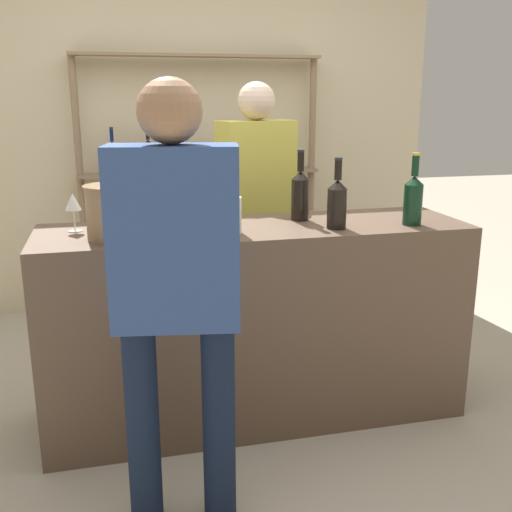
% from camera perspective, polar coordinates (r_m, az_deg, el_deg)
% --- Properties ---
extents(ground_plane, '(16.00, 16.00, 0.00)m').
position_cam_1_polar(ground_plane, '(3.16, -0.00, -14.60)').
color(ground_plane, '#B2A893').
extents(bar_counter, '(2.02, 0.58, 0.97)m').
position_cam_1_polar(bar_counter, '(2.95, -0.00, -6.38)').
color(bar_counter, brown).
rests_on(bar_counter, ground_plane).
extents(back_wall, '(3.62, 0.12, 2.80)m').
position_cam_1_polar(back_wall, '(4.61, -5.73, 12.94)').
color(back_wall, beige).
rests_on(back_wall, ground_plane).
extents(back_shelf, '(1.76, 0.18, 1.84)m').
position_cam_1_polar(back_shelf, '(4.45, -5.20, 10.25)').
color(back_shelf, '#897056').
rests_on(back_shelf, ground_plane).
extents(counter_bottle_0, '(0.09, 0.09, 0.33)m').
position_cam_1_polar(counter_bottle_0, '(2.76, 7.73, 5.10)').
color(counter_bottle_0, black).
rests_on(counter_bottle_0, bar_counter).
extents(counter_bottle_1, '(0.09, 0.09, 0.33)m').
position_cam_1_polar(counter_bottle_1, '(2.69, -8.61, 4.95)').
color(counter_bottle_1, brown).
rests_on(counter_bottle_1, bar_counter).
extents(counter_bottle_2, '(0.07, 0.07, 0.33)m').
position_cam_1_polar(counter_bottle_2, '(2.82, -8.68, 5.27)').
color(counter_bottle_2, brown).
rests_on(counter_bottle_2, bar_counter).
extents(counter_bottle_3, '(0.09, 0.09, 0.34)m').
position_cam_1_polar(counter_bottle_3, '(2.93, 4.23, 5.92)').
color(counter_bottle_3, black).
rests_on(counter_bottle_3, bar_counter).
extents(counter_bottle_4, '(0.09, 0.09, 0.34)m').
position_cam_1_polar(counter_bottle_4, '(2.91, 14.74, 5.33)').
color(counter_bottle_4, black).
rests_on(counter_bottle_4, bar_counter).
extents(wine_glass, '(0.07, 0.07, 0.17)m').
position_cam_1_polar(wine_glass, '(2.80, -17.03, 4.85)').
color(wine_glass, silver).
rests_on(wine_glass, bar_counter).
extents(ice_bucket, '(0.24, 0.24, 0.23)m').
position_cam_1_polar(ice_bucket, '(2.60, -13.42, 4.08)').
color(ice_bucket, '#846647').
rests_on(ice_bucket, bar_counter).
extents(cork_jar, '(0.13, 0.13, 0.16)m').
position_cam_1_polar(cork_jar, '(2.65, -2.79, 3.88)').
color(cork_jar, silver).
rests_on(cork_jar, bar_counter).
extents(server_behind_counter, '(0.48, 0.31, 1.64)m').
position_cam_1_polar(server_behind_counter, '(3.55, 0.04, 5.28)').
color(server_behind_counter, brown).
rests_on(server_behind_counter, ground_plane).
extents(customer_left, '(0.46, 0.26, 1.62)m').
position_cam_1_polar(customer_left, '(2.07, -7.65, -2.25)').
color(customer_left, '#121C33').
rests_on(customer_left, ground_plane).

